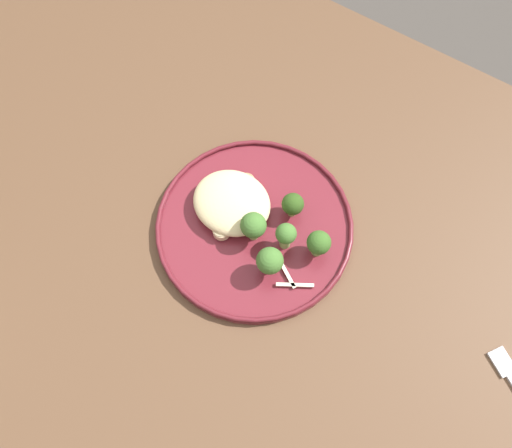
% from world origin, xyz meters
% --- Properties ---
extents(ground, '(6.00, 6.00, 0.00)m').
position_xyz_m(ground, '(0.00, 0.00, 0.00)').
color(ground, '#47423D').
extents(wooden_dining_table, '(1.40, 1.00, 0.74)m').
position_xyz_m(wooden_dining_table, '(0.00, 0.00, 0.66)').
color(wooden_dining_table, brown).
rests_on(wooden_dining_table, ground).
extents(dinner_plate, '(0.29, 0.29, 0.02)m').
position_xyz_m(dinner_plate, '(-0.00, -0.05, 0.75)').
color(dinner_plate, maroon).
rests_on(dinner_plate, wooden_dining_table).
extents(noodle_bed, '(0.12, 0.10, 0.04)m').
position_xyz_m(noodle_bed, '(0.04, -0.05, 0.77)').
color(noodle_bed, beige).
rests_on(noodle_bed, dinner_plate).
extents(seared_scallop_on_noodles, '(0.03, 0.03, 0.01)m').
position_xyz_m(seared_scallop_on_noodles, '(0.05, -0.10, 0.76)').
color(seared_scallop_on_noodles, '#DBB77A').
rests_on(seared_scallop_on_noodles, dinner_plate).
extents(seared_scallop_left_edge, '(0.03, 0.03, 0.01)m').
position_xyz_m(seared_scallop_left_edge, '(0.03, -0.01, 0.76)').
color(seared_scallop_left_edge, beige).
rests_on(seared_scallop_left_edge, dinner_plate).
extents(seared_scallop_half_hidden, '(0.03, 0.03, 0.02)m').
position_xyz_m(seared_scallop_half_hidden, '(0.05, -0.07, 0.76)').
color(seared_scallop_half_hidden, '#DBB77A').
rests_on(seared_scallop_half_hidden, dinner_plate).
extents(seared_scallop_rear_pale, '(0.03, 0.03, 0.02)m').
position_xyz_m(seared_scallop_rear_pale, '(0.06, -0.04, 0.76)').
color(seared_scallop_rear_pale, '#DBB77A').
rests_on(seared_scallop_rear_pale, dinner_plate).
extents(seared_scallop_tilted_round, '(0.03, 0.03, 0.01)m').
position_xyz_m(seared_scallop_tilted_round, '(0.03, -0.06, 0.76)').
color(seared_scallop_tilted_round, '#DBB77A').
rests_on(seared_scallop_tilted_round, dinner_plate).
extents(broccoli_floret_front_edge, '(0.03, 0.03, 0.05)m').
position_xyz_m(broccoli_floret_front_edge, '(-0.05, -0.05, 0.78)').
color(broccoli_floret_front_edge, '#89A356').
rests_on(broccoli_floret_front_edge, dinner_plate).
extents(broccoli_floret_near_rim, '(0.04, 0.04, 0.06)m').
position_xyz_m(broccoli_floret_near_rim, '(-0.06, -0.00, 0.79)').
color(broccoli_floret_near_rim, '#89A356').
rests_on(broccoli_floret_near_rim, dinner_plate).
extents(broccoli_floret_center_pile, '(0.03, 0.03, 0.05)m').
position_xyz_m(broccoli_floret_center_pile, '(-0.10, -0.06, 0.78)').
color(broccoli_floret_center_pile, '#7A994C').
rests_on(broccoli_floret_center_pile, dinner_plate).
extents(broccoli_floret_rear_charred, '(0.03, 0.03, 0.05)m').
position_xyz_m(broccoli_floret_rear_charred, '(-0.03, -0.09, 0.78)').
color(broccoli_floret_rear_charred, '#89A356').
rests_on(broccoli_floret_rear_charred, dinner_plate).
extents(broccoli_floret_split_head, '(0.04, 0.04, 0.06)m').
position_xyz_m(broccoli_floret_split_head, '(-0.01, -0.03, 0.79)').
color(broccoli_floret_split_head, '#89A356').
rests_on(broccoli_floret_split_head, dinner_plate).
extents(onion_sliver_pale_crescent, '(0.05, 0.03, 0.00)m').
position_xyz_m(onion_sliver_pale_crescent, '(-0.10, 0.00, 0.75)').
color(onion_sliver_pale_crescent, silver).
rests_on(onion_sliver_pale_crescent, dinner_plate).
extents(onion_sliver_curled_piece, '(0.05, 0.03, 0.00)m').
position_xyz_m(onion_sliver_curled_piece, '(-0.08, -0.01, 0.75)').
color(onion_sliver_curled_piece, silver).
rests_on(onion_sliver_curled_piece, dinner_plate).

